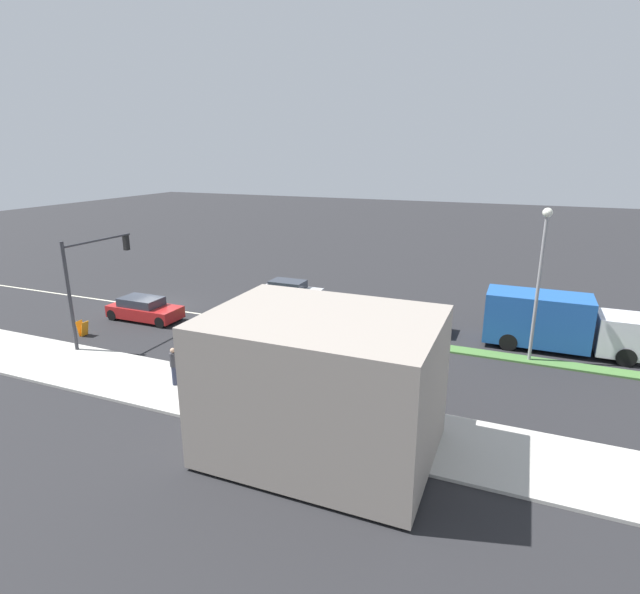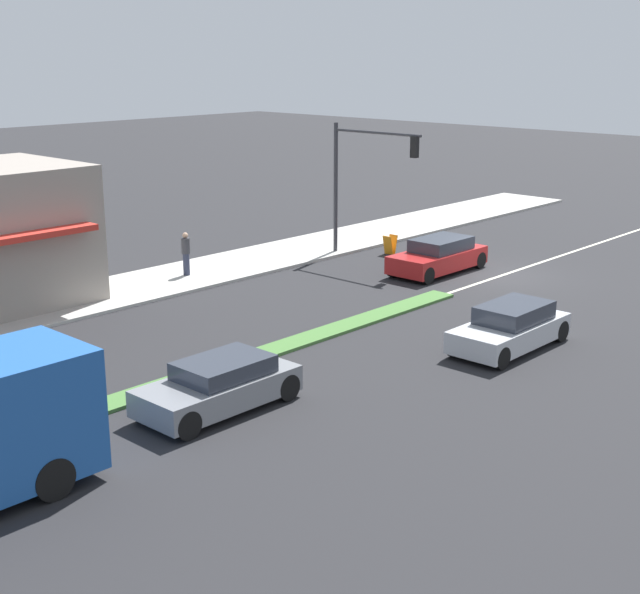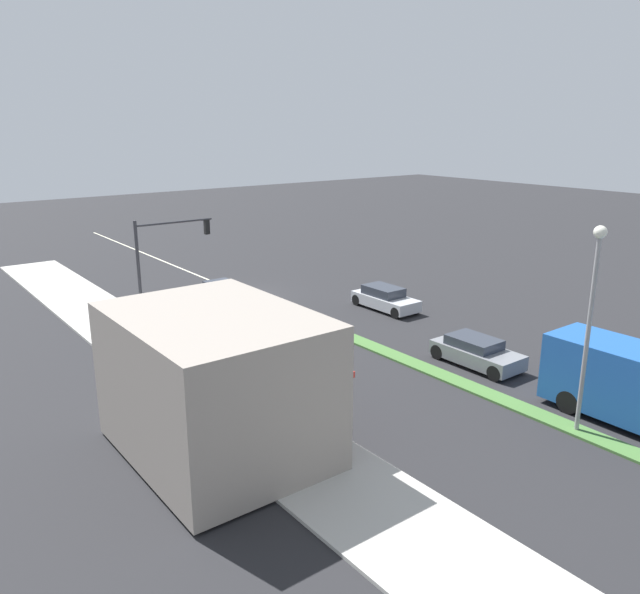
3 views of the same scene
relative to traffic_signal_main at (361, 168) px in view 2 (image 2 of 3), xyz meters
name	(u,v)px [view 2 (image 2 of 3)]	position (x,y,z in m)	size (l,w,h in m)	color
ground_plane	(126,401)	(-6.12, 16.46, -3.90)	(160.00, 160.00, 0.00)	#232326
lane_marking_center	(502,275)	(-6.12, -1.54, -3.90)	(0.16, 60.00, 0.01)	beige
traffic_signal_main	(361,168)	(0.00, 0.00, 0.00)	(4.59, 0.34, 5.60)	#333338
pedestrian	(186,253)	(2.79, 7.28, -2.88)	(0.34, 0.34, 1.71)	#282D42
warning_aframe_sign	(390,245)	(-0.42, -1.54, -3.47)	(0.45, 0.53, 0.84)	orange
sedan_silver	(511,328)	(-11.12, 6.11, -3.25)	(1.79, 4.27, 1.36)	#B7BABF
hatchback_red	(438,256)	(-3.92, -0.25, -3.23)	(1.89, 4.49, 1.39)	#AD1E1E
suv_grey	(219,386)	(-8.32, 15.19, -3.26)	(1.85, 4.18, 1.29)	slate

